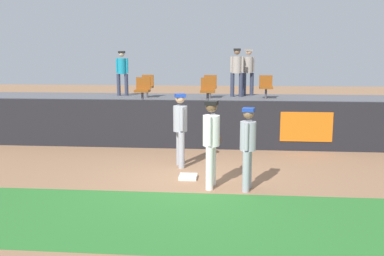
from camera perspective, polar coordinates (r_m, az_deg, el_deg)
The scene contains 16 objects.
ground_plane at distance 9.77m, azimuth -0.08°, elevation -6.84°, with size 60.00×60.00×0.00m, color #936B4C.
grass_foreground_strip at distance 7.52m, azimuth -1.77°, elevation -12.00°, with size 18.00×2.80×0.01m, color #2D722D.
first_base at distance 9.82m, azimuth -0.52°, elevation -6.52°, with size 0.40×0.40×0.08m, color white.
player_fielder_home at distance 8.94m, azimuth 2.62°, elevation -1.35°, with size 0.41×0.56×1.85m.
player_runner_visitor at distance 10.65m, azimuth -1.58°, elevation 0.43°, with size 0.43×0.50×1.84m.
player_coach_visitor at distance 8.86m, azimuth 7.45°, elevation -1.99°, with size 0.39×0.48×1.73m.
field_wall at distance 12.80m, azimuth 1.31°, elevation 0.45°, with size 18.00×0.26×1.45m.
bleacher_platform at distance 15.36m, azimuth 1.89°, elevation 1.55°, with size 18.00×4.80×1.21m, color #59595E.
seat_back_center at distance 15.90m, azimuth 2.44°, elevation 5.73°, with size 0.47×0.44×0.84m.
seat_back_right at distance 15.94m, azimuth 9.83°, elevation 5.61°, with size 0.48×0.44×0.84m.
seat_front_left at distance 14.39m, azimuth -6.59°, elevation 5.26°, with size 0.48×0.44×0.84m.
seat_back_left at distance 16.19m, azimuth -5.98°, elevation 5.75°, with size 0.44×0.44×0.84m.
seat_front_center at distance 14.11m, azimuth 2.13°, elevation 5.23°, with size 0.48×0.44×0.84m.
spectator_hooded at distance 16.41m, azimuth 6.00°, elevation 7.84°, with size 0.51×0.38×1.82m.
spectator_capped at distance 16.98m, azimuth 7.52°, elevation 7.83°, with size 0.48×0.44×1.80m.
spectator_casual at distance 16.99m, azimuth -9.30°, elevation 7.65°, with size 0.48×0.34×1.72m.
Camera 1 is at (0.85, -9.33, 2.79)m, focal length 39.99 mm.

